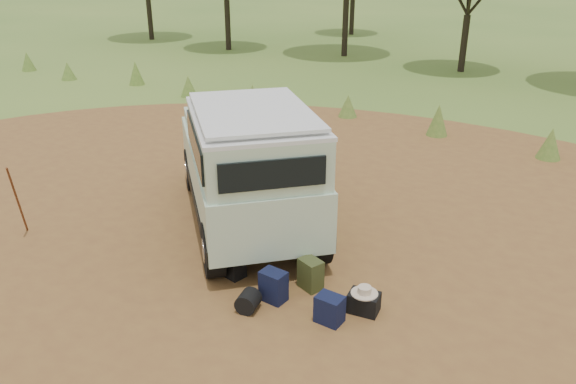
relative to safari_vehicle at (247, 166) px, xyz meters
The scene contains 12 objects.
ground 2.28m from the safari_vehicle, 48.29° to the right, with size 140.00×140.00×0.00m, color #4C7328.
dirt_clearing 2.28m from the safari_vehicle, 48.29° to the right, with size 23.00×23.00×0.01m, color brown.
grass_fringe 7.39m from the safari_vehicle, 78.91° to the left, with size 36.60×1.60×0.90m.
safari_vehicle is the anchor object (origin of this frame).
walking_staff 4.15m from the safari_vehicle, 140.60° to the right, with size 0.04×0.04×1.55m, color brown.
backpack_black 2.11m from the safari_vehicle, 62.15° to the right, with size 0.36×0.27×0.50m, color black.
backpack_navy 2.79m from the safari_vehicle, 46.52° to the right, with size 0.38×0.27×0.49m, color #121938.
backpack_olive 2.67m from the safari_vehicle, 32.12° to the right, with size 0.36×0.26×0.50m, color #404520.
duffel_navy 3.52m from the safari_vehicle, 34.95° to the right, with size 0.37×0.28×0.42m, color #121938.
hard_case 3.56m from the safari_vehicle, 25.36° to the right, with size 0.44×0.31×0.31m, color black.
stuff_sack 3.01m from the safari_vehicle, 54.79° to the right, with size 0.31×0.31×0.31m, color black.
safari_hat 3.51m from the safari_vehicle, 25.36° to the right, with size 0.39×0.39×0.11m.
Camera 1 is at (4.43, -6.37, 4.87)m, focal length 35.00 mm.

